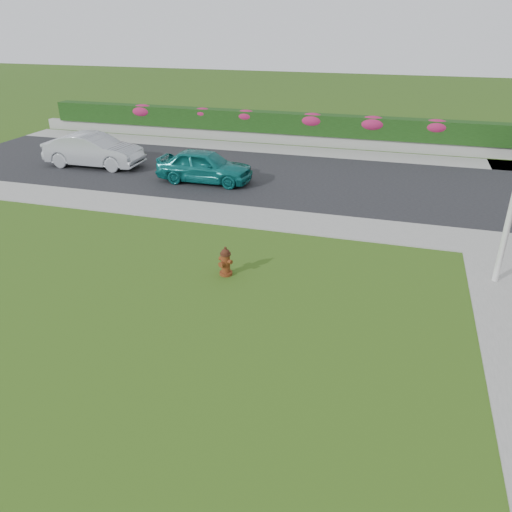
% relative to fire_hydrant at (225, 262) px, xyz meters
% --- Properties ---
extents(ground, '(120.00, 120.00, 0.00)m').
position_rel_fire_hydrant_xyz_m(ground, '(0.47, -4.62, -0.40)').
color(ground, black).
rests_on(ground, ground).
extents(street_far, '(26.00, 8.00, 0.04)m').
position_rel_fire_hydrant_xyz_m(street_far, '(-4.53, 9.38, -0.38)').
color(street_far, black).
rests_on(street_far, ground).
extents(sidewalk_far, '(24.00, 2.00, 0.04)m').
position_rel_fire_hydrant_xyz_m(sidewalk_far, '(-5.53, 4.38, -0.38)').
color(sidewalk_far, gray).
rests_on(sidewalk_far, ground).
extents(curb_corner, '(2.00, 2.00, 0.04)m').
position_rel_fire_hydrant_xyz_m(curb_corner, '(7.47, 4.38, -0.38)').
color(curb_corner, gray).
rests_on(curb_corner, ground).
extents(sidewalk_beyond, '(34.00, 2.00, 0.04)m').
position_rel_fire_hydrant_xyz_m(sidewalk_beyond, '(-0.53, 14.38, -0.38)').
color(sidewalk_beyond, gray).
rests_on(sidewalk_beyond, ground).
extents(retaining_wall, '(34.00, 0.40, 0.60)m').
position_rel_fire_hydrant_xyz_m(retaining_wall, '(-0.53, 15.88, -0.10)').
color(retaining_wall, gray).
rests_on(retaining_wall, ground).
extents(hedge, '(32.00, 0.90, 1.10)m').
position_rel_fire_hydrant_xyz_m(hedge, '(-0.53, 15.98, 0.75)').
color(hedge, black).
rests_on(hedge, retaining_wall).
extents(fire_hydrant, '(0.44, 0.42, 0.84)m').
position_rel_fire_hydrant_xyz_m(fire_hydrant, '(0.00, 0.00, 0.00)').
color(fire_hydrant, '#56220D').
rests_on(fire_hydrant, ground).
extents(sedan_teal, '(4.12, 1.67, 1.40)m').
position_rel_fire_hydrant_xyz_m(sedan_teal, '(-3.72, 7.82, 0.34)').
color(sedan_teal, '#0D6461').
rests_on(sedan_teal, street_far).
extents(sedan_silver, '(4.69, 1.71, 1.53)m').
position_rel_fire_hydrant_xyz_m(sedan_silver, '(-9.67, 8.65, 0.41)').
color(sedan_silver, '#ADB0B5').
rests_on(sedan_silver, street_far).
extents(flower_clump_a, '(1.51, 0.97, 0.75)m').
position_rel_fire_hydrant_xyz_m(flower_clump_a, '(-10.85, 15.88, 1.00)').
color(flower_clump_a, '#A81C50').
rests_on(flower_clump_a, hedge).
extents(flower_clump_b, '(1.17, 0.75, 0.59)m').
position_rel_fire_hydrant_xyz_m(flower_clump_b, '(-7.01, 15.88, 1.07)').
color(flower_clump_b, '#A81C50').
rests_on(flower_clump_b, hedge).
extents(flower_clump_c, '(1.29, 0.83, 0.64)m').
position_rel_fire_hydrant_xyz_m(flower_clump_c, '(-4.38, 15.88, 1.04)').
color(flower_clump_c, '#A81C50').
rests_on(flower_clump_c, hedge).
extents(flower_clump_d, '(1.50, 0.97, 0.75)m').
position_rel_fire_hydrant_xyz_m(flower_clump_d, '(-0.59, 15.88, 1.00)').
color(flower_clump_d, '#A81C50').
rests_on(flower_clump_d, hedge).
extents(flower_clump_e, '(1.57, 1.01, 0.78)m').
position_rel_fire_hydrant_xyz_m(flower_clump_e, '(2.66, 15.88, 0.99)').
color(flower_clump_e, '#A81C50').
rests_on(flower_clump_e, hedge).
extents(flower_clump_f, '(1.45, 0.93, 0.72)m').
position_rel_fire_hydrant_xyz_m(flower_clump_f, '(5.86, 15.88, 1.01)').
color(flower_clump_f, '#A81C50').
rests_on(flower_clump_f, hedge).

